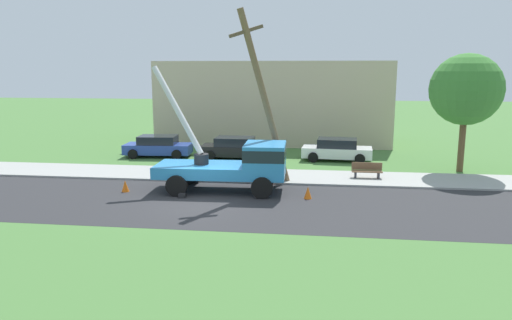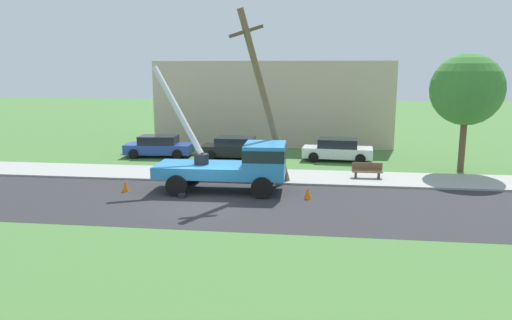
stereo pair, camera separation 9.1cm
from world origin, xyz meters
The scene contains 14 objects.
ground_plane centered at (0.00, 12.00, 0.00)m, with size 120.00×120.00×0.00m, color #477538.
road_asphalt centered at (0.00, 0.00, 0.00)m, with size 80.00×7.44×0.01m, color #2B2B2D.
sidewalk_strip centered at (0.00, 5.42, 0.05)m, with size 80.00×3.40×0.10m, color #9E9E99.
utility_truck centered at (1.36, 2.16, 1.41)m, with size 6.83×3.21×5.98m.
leaning_utility_pole centered at (2.45, 3.53, 4.45)m, with size 2.93×2.11×8.69m.
traffic_cone_ahead centered at (4.73, 1.21, 0.28)m, with size 0.36×0.36×0.56m, color orange.
traffic_cone_behind centered at (-4.01, 1.36, 0.28)m, with size 0.36×0.36×0.56m, color orange.
traffic_cone_curbside centered at (2.71, 3.40, 0.28)m, with size 0.36×0.36×0.56m, color orange.
parked_sedan_blue centered at (-5.49, 10.60, 0.71)m, with size 4.51×2.20×1.42m.
parked_sedan_black centered at (-0.25, 10.55, 0.71)m, with size 4.45×2.10×1.42m.
parked_sedan_white centered at (6.38, 10.74, 0.71)m, with size 4.53×2.24×1.42m.
park_bench centered at (7.77, 5.49, 0.46)m, with size 1.60×0.45×0.90m.
roadside_tree_near centered at (13.30, 8.27, 4.67)m, with size 4.00×4.00×6.69m.
lowrise_building_backdrop centered at (1.59, 18.27, 3.20)m, with size 18.00×6.00×6.40m, color #C6B293.
Camera 1 is at (5.06, -19.96, 5.81)m, focal length 33.52 mm.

